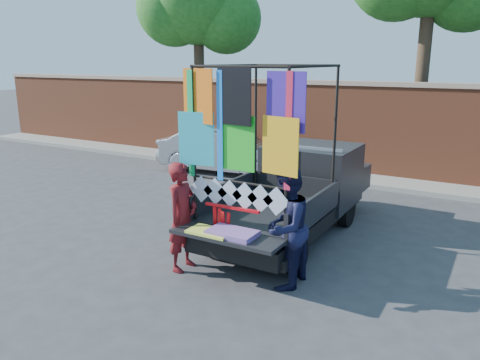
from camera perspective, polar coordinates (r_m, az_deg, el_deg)
The scene contains 9 objects.
ground at distance 7.38m, azimuth 0.62°, elevation -10.94°, with size 90.00×90.00×0.00m, color #38383A.
brick_wall at distance 13.35m, azimuth 15.64°, elevation 5.98°, with size 30.00×0.45×2.61m.
curb at distance 12.93m, azimuth 14.48°, elevation 0.06°, with size 30.00×1.20×0.12m, color gray.
tree_left at distance 17.12m, azimuth -5.27°, elevation 20.91°, with size 4.20×3.30×7.05m.
pickup_truck at distance 8.98m, azimuth 7.52°, elevation -1.10°, with size 1.96×4.92×3.10m.
sedan at distance 13.48m, azimuth -1.80°, elevation 3.62°, with size 1.36×3.89×1.28m, color #BABCC2.
woman at distance 7.20m, azimuth -7.01°, elevation -4.47°, with size 0.62×0.40×1.69m, color maroon.
man at distance 6.62m, azimuth 5.58°, elevation -5.80°, with size 0.86×0.67×1.76m, color #151634.
streamer_bundle at distance 6.89m, azimuth -1.74°, elevation -4.73°, with size 0.89×0.06×0.62m.
Camera 1 is at (3.27, -5.81, 3.16)m, focal length 35.00 mm.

